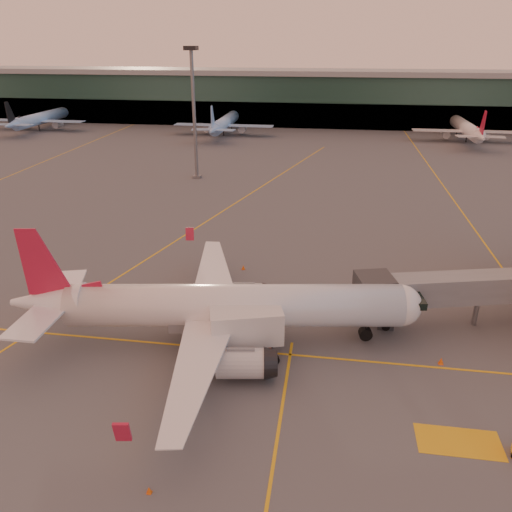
# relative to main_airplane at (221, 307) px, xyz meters

# --- Properties ---
(ground) EXTENTS (600.00, 600.00, 0.00)m
(ground) POSITION_rel_main_airplane_xyz_m (1.72, -6.20, -3.76)
(ground) COLOR #4C4F54
(ground) RESTS_ON ground
(taxi_markings) EXTENTS (100.12, 173.00, 0.01)m
(taxi_markings) POSITION_rel_main_airplane_xyz_m (-5.60, 38.29, -3.75)
(taxi_markings) COLOR gold
(taxi_markings) RESTS_ON ground
(terminal) EXTENTS (400.00, 20.00, 17.60)m
(terminal) POSITION_rel_main_airplane_xyz_m (1.72, 135.59, 5.00)
(terminal) COLOR #19382D
(terminal) RESTS_ON ground
(mast_west_near) EXTENTS (2.40, 2.40, 25.60)m
(mast_west_near) POSITION_rel_main_airplane_xyz_m (-18.28, 59.80, 11.10)
(mast_west_near) COLOR slate
(mast_west_near) RESTS_ON ground
(distant_aircraft_row) EXTENTS (290.00, 34.00, 13.00)m
(distant_aircraft_row) POSITION_rel_main_airplane_xyz_m (-19.28, 111.80, -3.76)
(distant_aircraft_row) COLOR #94C0F8
(distant_aircraft_row) RESTS_ON ground
(main_airplane) EXTENTS (38.27, 34.66, 11.57)m
(main_airplane) POSITION_rel_main_airplane_xyz_m (0.00, 0.00, 0.00)
(main_airplane) COLOR white
(main_airplane) RESTS_ON ground
(jet_bridge) EXTENTS (25.74, 9.37, 5.77)m
(jet_bridge) POSITION_rel_main_airplane_xyz_m (26.08, 7.39, 0.22)
(jet_bridge) COLOR slate
(jet_bridge) RESTS_ON ground
(catering_truck) EXTENTS (6.86, 4.41, 4.93)m
(catering_truck) POSITION_rel_main_airplane_xyz_m (2.92, -2.28, -0.96)
(catering_truck) COLOR #B73F1A
(catering_truck) RESTS_ON ground
(cone_nose) EXTENTS (0.49, 0.49, 0.62)m
(cone_nose) POSITION_rel_main_airplane_xyz_m (20.18, -0.57, -3.46)
(cone_nose) COLOR #EF590C
(cone_nose) RESTS_ON ground
(cone_tail) EXTENTS (0.37, 0.37, 0.48)m
(cone_tail) POSITION_rel_main_airplane_xyz_m (-20.06, -0.40, -3.53)
(cone_tail) COLOR #EF590C
(cone_tail) RESTS_ON ground
(cone_wing_right) EXTENTS (0.38, 0.38, 0.48)m
(cone_wing_right) POSITION_rel_main_airplane_xyz_m (-0.87, -17.79, -3.53)
(cone_wing_right) COLOR #EF590C
(cone_wing_right) RESTS_ON ground
(cone_wing_left) EXTENTS (0.44, 0.44, 0.56)m
(cone_wing_left) POSITION_rel_main_airplane_xyz_m (-0.78, 16.50, -3.49)
(cone_wing_left) COLOR #EF590C
(cone_wing_left) RESTS_ON ground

